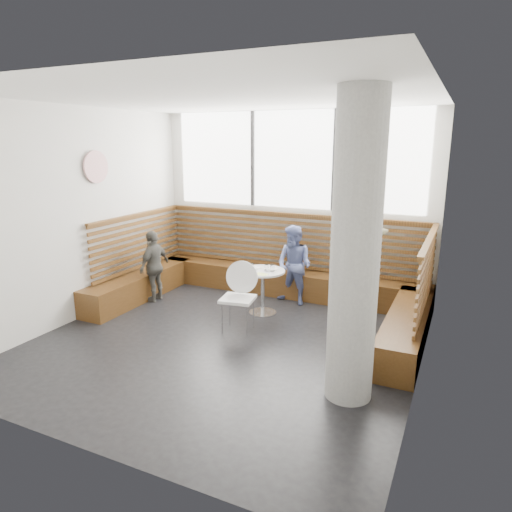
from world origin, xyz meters
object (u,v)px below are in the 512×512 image
at_px(adult_man, 363,272).
at_px(child_back, 294,265).
at_px(cafe_table, 263,283).
at_px(cafe_chair, 240,291).
at_px(child_left, 154,266).
at_px(concrete_column, 355,252).

distance_m(adult_man, child_back, 1.37).
distance_m(cafe_table, cafe_chair, 0.72).
bearing_deg(child_back, child_left, -142.69).
xyz_separation_m(cafe_chair, child_left, (-1.91, 0.51, 0.02)).
relative_size(cafe_chair, adult_man, 0.60).
bearing_deg(concrete_column, cafe_chair, 149.26).
relative_size(concrete_column, child_left, 2.61).
height_order(child_back, child_left, child_back).
xyz_separation_m(adult_man, child_left, (-3.49, -0.34, -0.22)).
distance_m(adult_man, child_left, 3.51).
bearing_deg(cafe_chair, adult_man, 19.30).
bearing_deg(adult_man, child_left, 81.11).
distance_m(cafe_chair, child_back, 1.41).
height_order(cafe_table, cafe_chair, cafe_chair).
height_order(cafe_chair, child_back, child_back).
relative_size(concrete_column, child_back, 2.39).
height_order(cafe_chair, adult_man, adult_man).
relative_size(cafe_table, child_left, 0.59).
relative_size(child_back, child_left, 1.09).
xyz_separation_m(cafe_table, adult_man, (1.54, 0.13, 0.32)).
distance_m(concrete_column, child_left, 4.24).
bearing_deg(adult_man, concrete_column, 174.31).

